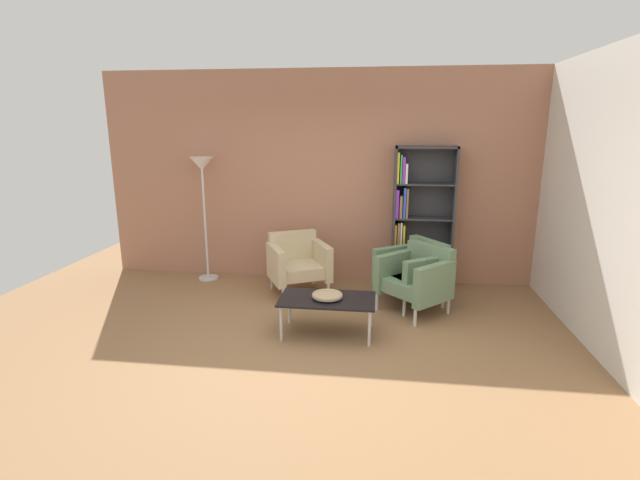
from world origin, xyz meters
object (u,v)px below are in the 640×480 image
armchair_spare_guest (298,262)px  bookshelf_tall (416,219)px  decorative_bowl (327,295)px  floor_lamp_torchiere (203,178)px  armchair_near_window (414,271)px  coffee_table_low (327,301)px  armchair_corner_red (417,277)px

armchair_spare_guest → bookshelf_tall: bearing=-9.8°
decorative_bowl → armchair_spare_guest: (-0.54, 1.23, -0.02)m
decorative_bowl → armchair_spare_guest: 1.34m
bookshelf_tall → floor_lamp_torchiere: bookshelf_tall is taller
bookshelf_tall → armchair_near_window: size_ratio=2.01×
coffee_table_low → armchair_corner_red: (0.98, 0.78, 0.05)m
coffee_table_low → armchair_spare_guest: size_ratio=1.08×
bookshelf_tall → armchair_near_window: (-0.05, -0.68, -0.52)m
armchair_spare_guest → armchair_near_window: same height
floor_lamp_torchiere → bookshelf_tall: bearing=2.1°
armchair_corner_red → armchair_near_window: size_ratio=1.00×
decorative_bowl → armchair_spare_guest: bearing=113.5°
armchair_spare_guest → floor_lamp_torchiere: 1.77m
bookshelf_tall → armchair_spare_guest: 1.70m
bookshelf_tall → decorative_bowl: bearing=-120.4°
armchair_corner_red → decorative_bowl: bearing=-96.5°
coffee_table_low → armchair_near_window: size_ratio=1.06×
coffee_table_low → decorative_bowl: bearing=90.0°
armchair_spare_guest → coffee_table_low: bearing=-93.9°
bookshelf_tall → armchair_corner_red: (-0.03, -0.94, -0.52)m
bookshelf_tall → floor_lamp_torchiere: 2.97m
coffee_table_low → armchair_corner_red: bearing=38.5°
armchair_corner_red → coffee_table_low: bearing=-96.5°
coffee_table_low → armchair_near_window: 1.41m
coffee_table_low → armchair_corner_red: 1.25m
decorative_bowl → armchair_near_window: bearing=47.4°
armchair_near_window → floor_lamp_torchiere: bearing=-135.9°
decorative_bowl → floor_lamp_torchiere: (-1.92, 1.61, 1.01)m
armchair_corner_red → floor_lamp_torchiere: (-2.90, 0.83, 1.03)m
armchair_spare_guest → floor_lamp_torchiere: (-1.38, 0.38, 1.03)m
armchair_corner_red → armchair_near_window: (-0.03, 0.26, 0.00)m
bookshelf_tall → armchair_near_window: bookshelf_tall is taller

